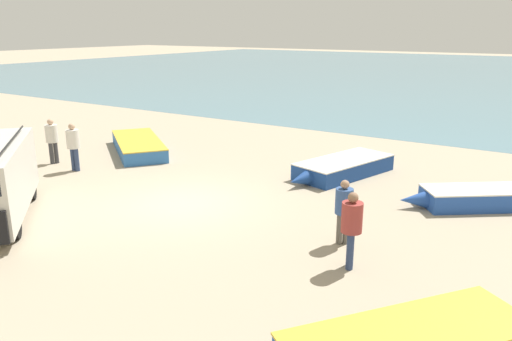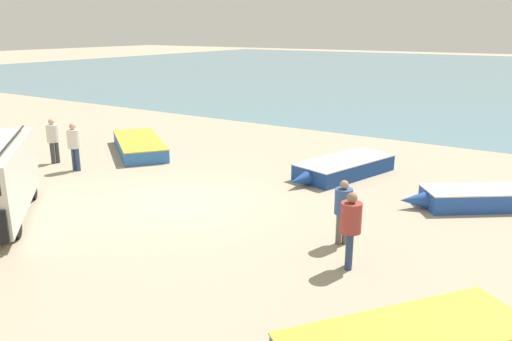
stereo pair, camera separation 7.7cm
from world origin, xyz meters
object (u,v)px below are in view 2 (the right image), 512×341
fishing_rowboat_1 (139,145)px  fisherman_1 (53,137)px  fisherman_3 (343,206)px  fisherman_2 (351,224)px  fishing_rowboat_2 (342,168)px  fishing_rowboat_3 (480,198)px  fisherman_0 (74,142)px

fishing_rowboat_1 → fisherman_1: bearing=105.0°
fishing_rowboat_1 → fisherman_3: size_ratio=3.21×
fishing_rowboat_1 → fisherman_2: 12.78m
fishing_rowboat_2 → fishing_rowboat_3: fishing_rowboat_2 is taller
fisherman_2 → fisherman_3: 1.26m
fishing_rowboat_1 → fishing_rowboat_2: fishing_rowboat_2 is taller
fishing_rowboat_2 → fisherman_2: 7.15m
fisherman_0 → fisherman_1: size_ratio=1.01×
fishing_rowboat_3 → fisherman_1: (-14.63, -3.63, 0.76)m
fishing_rowboat_3 → fisherman_3: 5.17m
fishing_rowboat_1 → fisherman_0: fisherman_0 is taller
fisherman_0 → fisherman_1: 1.55m
fishing_rowboat_1 → fisherman_3: (11.03, -4.08, 0.69)m
fisherman_0 → fisherman_2: (11.39, -1.78, -0.02)m
fishing_rowboat_2 → fishing_rowboat_3: size_ratio=1.18×
fishing_rowboat_3 → fisherman_3: (-2.34, -4.56, 0.68)m
fishing_rowboat_3 → fisherman_0: (-13.10, -3.86, 0.77)m
fisherman_3 → fisherman_0: bearing=45.7°
fishing_rowboat_1 → fishing_rowboat_2: size_ratio=1.10×
fishing_rowboat_1 → fisherman_1: size_ratio=2.97×
fishing_rowboat_2 → fishing_rowboat_3: bearing=96.2°
fishing_rowboat_3 → fisherman_1: bearing=-22.6°
fishing_rowboat_3 → fisherman_0: fisherman_0 is taller
fisherman_0 → fisherman_3: (10.76, -0.70, -0.09)m
fisherman_1 → fisherman_2: (12.93, -2.00, -0.00)m
fisherman_3 → fishing_rowboat_1: bearing=29.1°
fishing_rowboat_1 → fisherman_0: size_ratio=2.94×
fisherman_1 → fishing_rowboat_1: bearing=85.5°
fisherman_0 → fisherman_2: bearing=-105.9°
fishing_rowboat_2 → fisherman_0: 9.67m
fishing_rowboat_3 → fisherman_3: bearing=26.3°
fishing_rowboat_1 → fisherman_3: 11.78m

